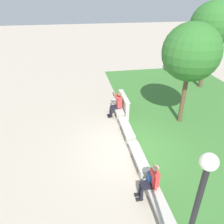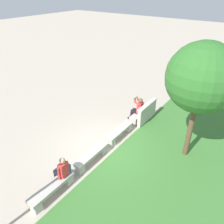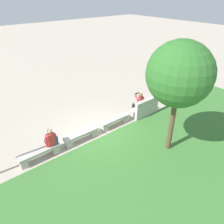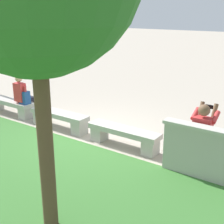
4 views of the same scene
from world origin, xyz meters
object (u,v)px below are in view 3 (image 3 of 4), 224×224
(bench_main, at_px, (142,109))
(person_photographer, at_px, (138,102))
(person_distant, at_px, (50,140))
(backpack, at_px, (54,140))
(bench_near, at_px, (115,121))
(bench_mid, at_px, (81,135))
(bench_far, at_px, (39,153))
(tree_behind_wall, at_px, (180,75))

(bench_main, bearing_deg, person_photographer, -18.96)
(person_distant, bearing_deg, backpack, 154.14)
(bench_main, height_order, person_photographer, person_photographer)
(bench_near, distance_m, bench_mid, 1.99)
(bench_mid, xyz_separation_m, bench_far, (1.99, 0.00, 0.00))
(bench_near, bearing_deg, person_distant, -1.11)
(bench_main, relative_size, person_photographer, 1.31)
(bench_far, relative_size, backpack, 4.03)
(person_photographer, bearing_deg, person_distant, 0.12)
(bench_main, xyz_separation_m, backpack, (5.29, -0.00, 0.33))
(bench_near, xyz_separation_m, person_photographer, (-1.77, -0.08, 0.44))
(person_photographer, height_order, person_distant, person_photographer)
(bench_mid, bearing_deg, tree_behind_wall, 132.55)
(bench_near, bearing_deg, bench_mid, 0.00)
(bench_near, distance_m, tree_behind_wall, 4.30)
(person_photographer, bearing_deg, bench_near, 2.52)
(bench_near, relative_size, person_photographer, 1.31)
(bench_mid, relative_size, person_photographer, 1.31)
(backpack, bearing_deg, tree_behind_wall, 143.83)
(bench_near, xyz_separation_m, bench_mid, (1.99, 0.00, 0.00))
(bench_main, height_order, bench_near, same)
(bench_mid, xyz_separation_m, person_distant, (1.44, -0.07, 0.38))
(person_distant, bearing_deg, person_photographer, -179.88)
(person_photographer, relative_size, tree_behind_wall, 0.28)
(bench_main, bearing_deg, person_distant, -0.70)
(tree_behind_wall, bearing_deg, bench_mid, -47.45)
(bench_mid, distance_m, backpack, 1.34)
(backpack, bearing_deg, person_distant, -25.86)
(bench_far, bearing_deg, backpack, -179.89)
(bench_main, distance_m, person_photographer, 0.50)
(bench_far, height_order, person_photographer, person_photographer)
(bench_main, xyz_separation_m, tree_behind_wall, (1.33, 2.89, 3.12))
(bench_main, xyz_separation_m, person_photographer, (0.23, -0.08, 0.44))
(bench_near, bearing_deg, tree_behind_wall, 102.89)
(person_photographer, bearing_deg, backpack, 0.87)
(bench_near, height_order, tree_behind_wall, tree_behind_wall)
(bench_near, relative_size, backpack, 4.03)
(bench_near, bearing_deg, backpack, -0.02)
(backpack, bearing_deg, person_photographer, -179.13)
(bench_mid, height_order, backpack, backpack)
(person_distant, distance_m, backpack, 0.16)
(bench_main, distance_m, bench_mid, 3.98)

